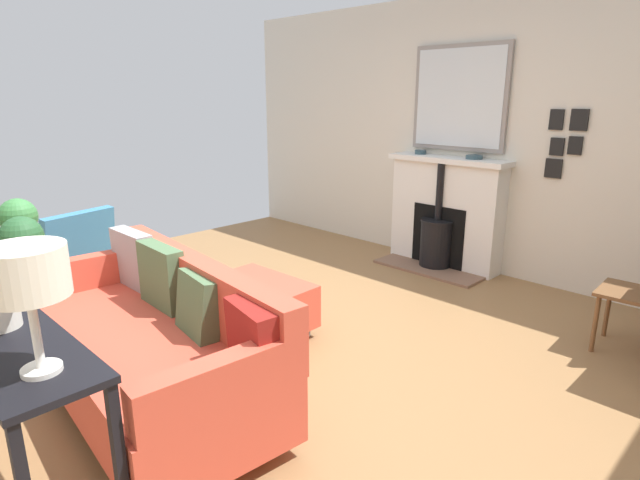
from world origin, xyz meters
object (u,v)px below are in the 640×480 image
(mantel_bowl_near, at_px, (421,152))
(armchair_accent, at_px, (71,255))
(table_lamp_far_end, at_px, (26,276))
(mantel_bowl_far, at_px, (474,157))
(ottoman, at_px, (258,303))
(fireplace, at_px, (444,218))
(sofa, at_px, (153,341))

(mantel_bowl_near, height_order, armchair_accent, mantel_bowl_near)
(table_lamp_far_end, bearing_deg, mantel_bowl_near, -164.25)
(mantel_bowl_far, height_order, ottoman, mantel_bowl_far)
(fireplace, distance_m, table_lamp_far_end, 4.17)
(ottoman, height_order, armchair_accent, armchair_accent)
(armchair_accent, bearing_deg, mantel_bowl_near, 157.68)
(mantel_bowl_near, relative_size, table_lamp_far_end, 0.25)
(fireplace, distance_m, armchair_accent, 3.49)
(fireplace, height_order, ottoman, fireplace)
(mantel_bowl_far, height_order, armchair_accent, mantel_bowl_far)
(sofa, bearing_deg, fireplace, -177.76)
(mantel_bowl_near, bearing_deg, mantel_bowl_far, 90.00)
(fireplace, relative_size, mantel_bowl_near, 10.41)
(sofa, height_order, table_lamp_far_end, table_lamp_far_end)
(sofa, height_order, armchair_accent, sofa)
(mantel_bowl_near, xyz_separation_m, sofa, (3.33, 0.48, -0.79))
(fireplace, xyz_separation_m, mantel_bowl_far, (-0.04, 0.26, 0.64))
(mantel_bowl_near, relative_size, sofa, 0.06)
(mantel_bowl_far, height_order, table_lamp_far_end, table_lamp_far_end)
(mantel_bowl_near, xyz_separation_m, table_lamp_far_end, (4.09, 1.15, -0.03))
(fireplace, xyz_separation_m, ottoman, (2.35, -0.10, -0.26))
(sofa, relative_size, armchair_accent, 2.44)
(fireplace, xyz_separation_m, table_lamp_far_end, (4.05, 0.80, 0.62))
(mantel_bowl_far, bearing_deg, ottoman, -8.61)
(mantel_bowl_far, distance_m, ottoman, 2.58)
(mantel_bowl_far, bearing_deg, fireplace, -81.27)
(mantel_bowl_near, height_order, table_lamp_far_end, table_lamp_far_end)
(mantel_bowl_near, distance_m, sofa, 3.46)
(armchair_accent, bearing_deg, sofa, 83.12)
(fireplace, distance_m, sofa, 3.30)
(mantel_bowl_near, relative_size, armchair_accent, 0.14)
(sofa, relative_size, ottoman, 2.60)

